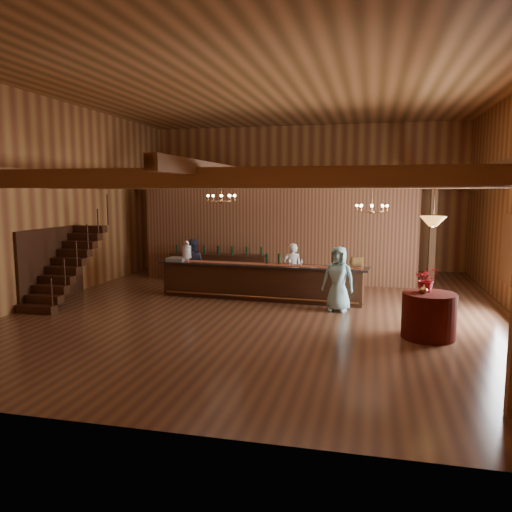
% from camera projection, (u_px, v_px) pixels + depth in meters
% --- Properties ---
extents(floor, '(14.00, 14.00, 0.00)m').
position_uv_depth(floor, '(269.00, 306.00, 13.04)').
color(floor, brown).
rests_on(floor, ground).
extents(ceiling, '(14.00, 14.00, 0.00)m').
position_uv_depth(ceiling, '(269.00, 89.00, 12.32)').
color(ceiling, '#B0703D').
rests_on(ceiling, wall_back).
extents(wall_back, '(12.00, 0.10, 5.50)m').
position_uv_depth(wall_back, '(305.00, 197.00, 19.44)').
color(wall_back, '#A67036').
rests_on(wall_back, floor).
extents(wall_front, '(12.00, 0.10, 5.50)m').
position_uv_depth(wall_front, '(150.00, 212.00, 5.92)').
color(wall_front, '#A67036').
rests_on(wall_front, floor).
extents(wall_left, '(0.10, 14.00, 5.50)m').
position_uv_depth(wall_left, '(60.00, 200.00, 14.03)').
color(wall_left, '#A67036').
rests_on(wall_left, floor).
extents(beam_grid, '(11.90, 13.90, 0.39)m').
position_uv_depth(beam_grid, '(273.00, 182.00, 13.11)').
color(beam_grid, brown).
rests_on(beam_grid, wall_left).
extents(support_posts, '(9.20, 10.20, 3.20)m').
position_uv_depth(support_posts, '(265.00, 248.00, 12.35)').
color(support_posts, brown).
rests_on(support_posts, floor).
extents(partition_wall, '(9.00, 0.18, 3.10)m').
position_uv_depth(partition_wall, '(276.00, 236.00, 16.33)').
color(partition_wall, brown).
rests_on(partition_wall, floor).
extents(window_right_back, '(0.12, 1.05, 1.75)m').
position_uv_depth(window_right_back, '(510.00, 249.00, 12.46)').
color(window_right_back, white).
rests_on(window_right_back, wall_right).
extents(staircase, '(1.00, 2.80, 2.00)m').
position_uv_depth(staircase, '(65.00, 266.00, 13.42)').
color(staircase, black).
rests_on(staircase, floor).
extents(backroom_boxes, '(4.10, 0.60, 1.10)m').
position_uv_depth(backroom_boxes, '(291.00, 259.00, 18.35)').
color(backroom_boxes, black).
rests_on(backroom_boxes, floor).
extents(tasting_bar, '(5.94, 1.11, 1.00)m').
position_uv_depth(tasting_bar, '(260.00, 281.00, 13.86)').
color(tasting_bar, black).
rests_on(tasting_bar, floor).
extents(beverage_dispenser, '(0.26, 0.26, 0.60)m').
position_uv_depth(beverage_dispenser, '(187.00, 251.00, 14.44)').
color(beverage_dispenser, silver).
rests_on(beverage_dispenser, tasting_bar).
extents(glass_rack_tray, '(0.50, 0.50, 0.10)m').
position_uv_depth(glass_rack_tray, '(177.00, 259.00, 14.46)').
color(glass_rack_tray, gray).
rests_on(glass_rack_tray, tasting_bar).
extents(raffle_drum, '(0.34, 0.24, 0.30)m').
position_uv_depth(raffle_drum, '(357.00, 262.00, 12.98)').
color(raffle_drum, '#A4773C').
rests_on(raffle_drum, tasting_bar).
extents(bar_bottle_0, '(0.07, 0.07, 0.30)m').
position_uv_depth(bar_bottle_0, '(267.00, 259.00, 13.84)').
color(bar_bottle_0, black).
rests_on(bar_bottle_0, tasting_bar).
extents(bar_bottle_1, '(0.07, 0.07, 0.30)m').
position_uv_depth(bar_bottle_1, '(279.00, 259.00, 13.74)').
color(bar_bottle_1, black).
rests_on(bar_bottle_1, tasting_bar).
extents(backbar_shelf, '(3.34, 0.74, 0.93)m').
position_uv_depth(backbar_shelf, '(219.00, 268.00, 16.48)').
color(backbar_shelf, black).
rests_on(backbar_shelf, floor).
extents(round_table, '(1.08, 1.08, 0.94)m').
position_uv_depth(round_table, '(429.00, 316.00, 10.19)').
color(round_table, '#430A03').
rests_on(round_table, floor).
extents(chandelier_left, '(0.80, 0.80, 0.54)m').
position_uv_depth(chandelier_left, '(221.00, 198.00, 13.61)').
color(chandelier_left, '#A36B3D').
rests_on(chandelier_left, beam_grid).
extents(chandelier_right, '(0.80, 0.80, 0.79)m').
position_uv_depth(chandelier_right, '(372.00, 208.00, 12.88)').
color(chandelier_right, '#A36B3D').
rests_on(chandelier_right, beam_grid).
extents(pendant_lamp, '(0.52, 0.52, 0.90)m').
position_uv_depth(pendant_lamp, '(433.00, 221.00, 9.94)').
color(pendant_lamp, '#A36B3D').
rests_on(pendant_lamp, beam_grid).
extents(bartender, '(0.60, 0.45, 1.51)m').
position_uv_depth(bartender, '(292.00, 269.00, 14.49)').
color(bartender, white).
rests_on(bartender, floor).
extents(staff_second, '(0.79, 0.63, 1.57)m').
position_uv_depth(staff_second, '(192.00, 265.00, 15.01)').
color(staff_second, '#2B283C').
rests_on(staff_second, floor).
extents(guest, '(0.89, 0.67, 1.64)m').
position_uv_depth(guest, '(338.00, 279.00, 12.45)').
color(guest, '#8DC4C9').
rests_on(guest, floor).
extents(floor_plant, '(0.81, 0.68, 1.37)m').
position_uv_depth(floor_plant, '(342.00, 263.00, 16.19)').
color(floor_plant, '#295D1F').
rests_on(floor_plant, floor).
extents(table_flowers, '(0.50, 0.44, 0.53)m').
position_uv_depth(table_flowers, '(427.00, 279.00, 10.25)').
color(table_flowers, '#AA131D').
rests_on(table_flowers, round_table).
extents(table_vase, '(0.18, 0.18, 0.28)m').
position_uv_depth(table_vase, '(424.00, 287.00, 10.08)').
color(table_vase, '#A36B3D').
rests_on(table_vase, round_table).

